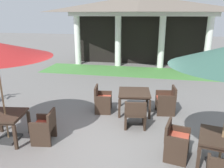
{
  "coord_description": "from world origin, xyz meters",
  "views": [
    {
      "loc": [
        1.04,
        -4.9,
        3.15
      ],
      "look_at": [
        -0.1,
        0.89,
        1.3
      ],
      "focal_mm": 36.28,
      "sensor_mm": 36.0,
      "label": 1
    }
  ],
  "objects_px": {
    "patio_chair_near_foreground_west": "(102,100)",
    "patio_table_mid_right": "(222,141)",
    "patio_chair_mid_right_west": "(176,141)",
    "patio_chair_near_foreground_east": "(166,101)",
    "patio_table_mid_left": "(6,118)",
    "patio_chair_near_foreground_south": "(135,114)",
    "patio_table_near_foreground": "(134,94)",
    "patio_chair_mid_left_east": "(45,127)"
  },
  "relations": [
    {
      "from": "patio_chair_near_foreground_south",
      "to": "patio_chair_mid_right_west",
      "type": "bearing_deg",
      "value": -57.79
    },
    {
      "from": "patio_chair_near_foreground_east",
      "to": "patio_table_mid_left",
      "type": "bearing_deg",
      "value": 114.26
    },
    {
      "from": "patio_chair_near_foreground_west",
      "to": "patio_chair_mid_left_east",
      "type": "relative_size",
      "value": 1.05
    },
    {
      "from": "patio_table_mid_left",
      "to": "patio_chair_mid_right_west",
      "type": "distance_m",
      "value": 4.19
    },
    {
      "from": "patio_chair_near_foreground_south",
      "to": "patio_chair_near_foreground_west",
      "type": "bearing_deg",
      "value": 135.17
    },
    {
      "from": "patio_chair_near_foreground_west",
      "to": "patio_chair_mid_right_west",
      "type": "distance_m",
      "value": 3.09
    },
    {
      "from": "patio_chair_near_foreground_west",
      "to": "patio_chair_near_foreground_south",
      "type": "height_order",
      "value": "patio_chair_near_foreground_west"
    },
    {
      "from": "patio_chair_near_foreground_south",
      "to": "patio_chair_mid_right_west",
      "type": "distance_m",
      "value": 1.63
    },
    {
      "from": "patio_table_mid_right",
      "to": "patio_chair_near_foreground_east",
      "type": "bearing_deg",
      "value": 111.5
    },
    {
      "from": "patio_chair_mid_left_east",
      "to": "patio_table_mid_right",
      "type": "xyz_separation_m",
      "value": [
        4.11,
        -0.24,
        0.23
      ]
    },
    {
      "from": "patio_chair_near_foreground_east",
      "to": "patio_chair_mid_right_west",
      "type": "bearing_deg",
      "value": 175.7
    },
    {
      "from": "patio_table_near_foreground",
      "to": "patio_chair_near_foreground_east",
      "type": "bearing_deg",
      "value": 7.48
    },
    {
      "from": "patio_chair_near_foreground_west",
      "to": "patio_chair_near_foreground_south",
      "type": "relative_size",
      "value": 1.04
    },
    {
      "from": "patio_chair_mid_right_west",
      "to": "patio_table_mid_right",
      "type": "bearing_deg",
      "value": 90.0
    },
    {
      "from": "patio_chair_near_foreground_east",
      "to": "patio_table_mid_left",
      "type": "relative_size",
      "value": 0.92
    },
    {
      "from": "patio_table_mid_left",
      "to": "patio_chair_mid_left_east",
      "type": "relative_size",
      "value": 1.17
    },
    {
      "from": "patio_chair_near_foreground_south",
      "to": "patio_chair_near_foreground_east",
      "type": "bearing_deg",
      "value": 44.9
    },
    {
      "from": "patio_chair_near_foreground_east",
      "to": "patio_table_mid_right",
      "type": "bearing_deg",
      "value": -165.98
    },
    {
      "from": "patio_chair_near_foreground_west",
      "to": "patio_table_mid_right",
      "type": "height_order",
      "value": "patio_chair_near_foreground_west"
    },
    {
      "from": "patio_chair_near_foreground_south",
      "to": "patio_table_mid_left",
      "type": "bearing_deg",
      "value": -164.54
    },
    {
      "from": "patio_chair_near_foreground_west",
      "to": "patio_chair_near_foreground_south",
      "type": "distance_m",
      "value": 1.48
    },
    {
      "from": "patio_table_mid_right",
      "to": "patio_table_near_foreground",
      "type": "bearing_deg",
      "value": 129.88
    },
    {
      "from": "patio_table_near_foreground",
      "to": "patio_chair_near_foreground_west",
      "type": "height_order",
      "value": "patio_chair_near_foreground_west"
    },
    {
      "from": "patio_chair_near_foreground_west",
      "to": "patio_table_mid_left",
      "type": "relative_size",
      "value": 0.89
    },
    {
      "from": "patio_table_near_foreground",
      "to": "patio_table_mid_left",
      "type": "distance_m",
      "value": 3.83
    },
    {
      "from": "patio_chair_near_foreground_west",
      "to": "patio_table_near_foreground",
      "type": "bearing_deg",
      "value": 90.0
    },
    {
      "from": "patio_chair_near_foreground_east",
      "to": "patio_chair_near_foreground_south",
      "type": "distance_m",
      "value": 1.48
    },
    {
      "from": "patio_chair_mid_left_east",
      "to": "patio_table_near_foreground",
      "type": "bearing_deg",
      "value": -50.03
    },
    {
      "from": "patio_table_mid_left",
      "to": "patio_chair_mid_right_west",
      "type": "xyz_separation_m",
      "value": [
        4.19,
        0.08,
        -0.22
      ]
    },
    {
      "from": "patio_table_near_foreground",
      "to": "patio_table_mid_right",
      "type": "height_order",
      "value": "patio_table_mid_right"
    },
    {
      "from": "patio_table_near_foreground",
      "to": "patio_chair_near_foreground_east",
      "type": "height_order",
      "value": "patio_chair_near_foreground_east"
    },
    {
      "from": "patio_chair_near_foreground_west",
      "to": "patio_chair_near_foreground_south",
      "type": "bearing_deg",
      "value": 45.17
    },
    {
      "from": "patio_table_mid_right",
      "to": "patio_table_mid_left",
      "type": "bearing_deg",
      "value": 178.76
    },
    {
      "from": "patio_table_mid_right",
      "to": "patio_chair_near_foreground_south",
      "type": "bearing_deg",
      "value": 143.31
    },
    {
      "from": "patio_chair_near_foreground_west",
      "to": "patio_table_mid_right",
      "type": "xyz_separation_m",
      "value": [
        3.11,
        -2.34,
        0.22
      ]
    },
    {
      "from": "patio_chair_mid_right_west",
      "to": "patio_chair_near_foreground_east",
      "type": "bearing_deg",
      "value": -164.86
    },
    {
      "from": "patio_table_near_foreground",
      "to": "patio_table_mid_right",
      "type": "relative_size",
      "value": 1.06
    },
    {
      "from": "patio_chair_near_foreground_east",
      "to": "patio_chair_near_foreground_south",
      "type": "bearing_deg",
      "value": 134.9
    },
    {
      "from": "patio_table_near_foreground",
      "to": "patio_table_mid_right",
      "type": "bearing_deg",
      "value": -50.12
    },
    {
      "from": "patio_chair_near_foreground_south",
      "to": "patio_chair_mid_left_east",
      "type": "bearing_deg",
      "value": -158.56
    },
    {
      "from": "patio_table_mid_left",
      "to": "patio_table_mid_right",
      "type": "bearing_deg",
      "value": -1.24
    },
    {
      "from": "patio_table_near_foreground",
      "to": "patio_table_mid_left",
      "type": "height_order",
      "value": "patio_table_mid_left"
    }
  ]
}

